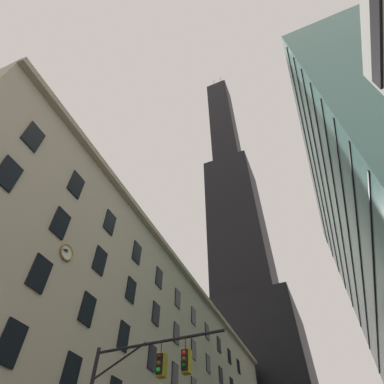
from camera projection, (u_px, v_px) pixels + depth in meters
name	position (u px, v px, depth m)	size (l,w,h in m)	color
dark_skyscraper	(242.00, 258.00, 103.37)	(25.54, 25.54, 206.24)	black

